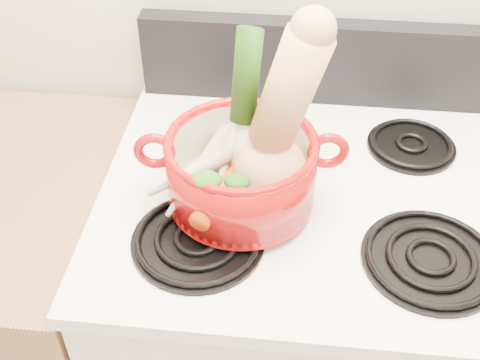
# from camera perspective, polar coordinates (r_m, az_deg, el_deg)

# --- Properties ---
(stove_body) EXTENTS (0.76, 0.65, 0.92)m
(stove_body) POSITION_cam_1_polar(r_m,az_deg,el_deg) (1.49, 5.44, -14.86)
(stove_body) COLOR silver
(stove_body) RESTS_ON floor
(cooktop) EXTENTS (0.78, 0.67, 0.03)m
(cooktop) POSITION_cam_1_polar(r_m,az_deg,el_deg) (1.13, 6.95, -1.27)
(cooktop) COLOR white
(cooktop) RESTS_ON stove_body
(control_backsplash) EXTENTS (0.76, 0.05, 0.18)m
(control_backsplash) POSITION_cam_1_polar(r_m,az_deg,el_deg) (1.31, 7.57, 11.05)
(control_backsplash) COLOR black
(control_backsplash) RESTS_ON cooktop
(burner_front_left) EXTENTS (0.22, 0.22, 0.02)m
(burner_front_left) POSITION_cam_1_polar(r_m,az_deg,el_deg) (1.01, -4.01, -5.61)
(burner_front_left) COLOR black
(burner_front_left) RESTS_ON cooktop
(burner_front_right) EXTENTS (0.22, 0.22, 0.02)m
(burner_front_right) POSITION_cam_1_polar(r_m,az_deg,el_deg) (1.02, 17.64, -7.06)
(burner_front_right) COLOR black
(burner_front_right) RESTS_ON cooktop
(burner_back_left) EXTENTS (0.17, 0.17, 0.02)m
(burner_back_left) POSITION_cam_1_polar(r_m,az_deg,el_deg) (1.23, -1.74, 4.61)
(burner_back_left) COLOR black
(burner_back_left) RESTS_ON cooktop
(burner_back_right) EXTENTS (0.17, 0.17, 0.02)m
(burner_back_right) POSITION_cam_1_polar(r_m,az_deg,el_deg) (1.24, 15.95, 3.29)
(burner_back_right) COLOR black
(burner_back_right) RESTS_ON cooktop
(dutch_oven) EXTENTS (0.28, 0.28, 0.13)m
(dutch_oven) POSITION_cam_1_polar(r_m,az_deg,el_deg) (1.02, 0.12, 0.92)
(dutch_oven) COLOR #9E0B0A
(dutch_oven) RESTS_ON burner_front_left
(pot_handle_left) EXTENTS (0.07, 0.02, 0.07)m
(pot_handle_left) POSITION_cam_1_polar(r_m,az_deg,el_deg) (1.00, -8.11, 2.76)
(pot_handle_left) COLOR #9E0B0A
(pot_handle_left) RESTS_ON dutch_oven
(pot_handle_right) EXTENTS (0.07, 0.02, 0.07)m
(pot_handle_right) POSITION_cam_1_polar(r_m,az_deg,el_deg) (1.00, 8.35, 2.77)
(pot_handle_right) COLOR #9E0B0A
(pot_handle_right) RESTS_ON dutch_oven
(squash) EXTENTS (0.24, 0.20, 0.34)m
(squash) POSITION_cam_1_polar(r_m,az_deg,el_deg) (0.94, 3.90, 5.76)
(squash) COLOR tan
(squash) RESTS_ON dutch_oven
(leek) EXTENTS (0.07, 0.11, 0.29)m
(leek) POSITION_cam_1_polar(r_m,az_deg,el_deg) (0.98, 0.48, 6.67)
(leek) COLOR silver
(leek) RESTS_ON dutch_oven
(ginger) EXTENTS (0.11, 0.10, 0.05)m
(ginger) POSITION_cam_1_polar(r_m,az_deg,el_deg) (1.07, 2.08, 2.35)
(ginger) COLOR tan
(ginger) RESTS_ON dutch_oven
(parsnip_0) EXTENTS (0.12, 0.22, 0.06)m
(parsnip_0) POSITION_cam_1_polar(r_m,az_deg,el_deg) (1.04, -3.85, 0.95)
(parsnip_0) COLOR beige
(parsnip_0) RESTS_ON dutch_oven
(parsnip_1) EXTENTS (0.09, 0.18, 0.05)m
(parsnip_1) POSITION_cam_1_polar(r_m,az_deg,el_deg) (1.06, -2.47, 1.96)
(parsnip_1) COLOR beige
(parsnip_1) RESTS_ON dutch_oven
(parsnip_2) EXTENTS (0.05, 0.18, 0.05)m
(parsnip_2) POSITION_cam_1_polar(r_m,az_deg,el_deg) (1.07, -1.06, 2.99)
(parsnip_2) COLOR beige
(parsnip_2) RESTS_ON dutch_oven
(parsnip_3) EXTENTS (0.15, 0.13, 0.05)m
(parsnip_3) POSITION_cam_1_polar(r_m,az_deg,el_deg) (1.02, -4.89, 0.78)
(parsnip_3) COLOR beige
(parsnip_3) RESTS_ON dutch_oven
(carrot_0) EXTENTS (0.04, 0.15, 0.04)m
(carrot_0) POSITION_cam_1_polar(r_m,az_deg,el_deg) (1.02, -1.72, -0.89)
(carrot_0) COLOR #CB490A
(carrot_0) RESTS_ON dutch_oven
(carrot_1) EXTENTS (0.08, 0.17, 0.05)m
(carrot_1) POSITION_cam_1_polar(r_m,az_deg,el_deg) (0.99, -1.83, -1.02)
(carrot_1) COLOR #C94E0A
(carrot_1) RESTS_ON dutch_oven
(carrot_2) EXTENTS (0.05, 0.17, 0.05)m
(carrot_2) POSITION_cam_1_polar(r_m,az_deg,el_deg) (1.01, 0.92, -0.02)
(carrot_2) COLOR #C23F09
(carrot_2) RESTS_ON dutch_oven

